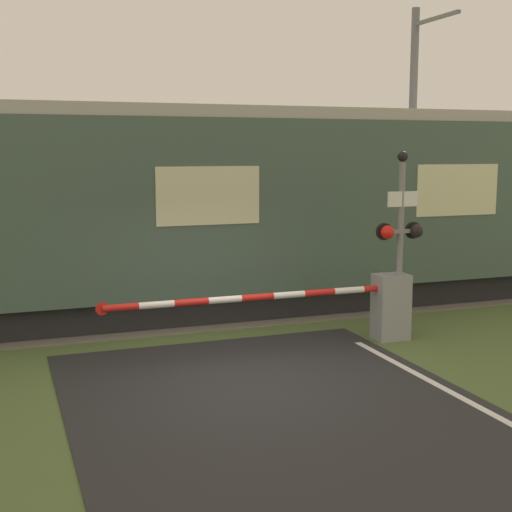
# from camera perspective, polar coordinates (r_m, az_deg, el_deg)

# --- Properties ---
(ground_plane) EXTENTS (80.00, 80.00, 0.00)m
(ground_plane) POSITION_cam_1_polar(r_m,az_deg,el_deg) (10.94, -1.03, -9.55)
(ground_plane) COLOR #4C6033
(track_bed) EXTENTS (36.00, 3.20, 0.13)m
(track_bed) POSITION_cam_1_polar(r_m,az_deg,el_deg) (14.91, -6.42, -4.58)
(track_bed) COLOR #666056
(track_bed) RESTS_ON ground_plane
(train) EXTENTS (19.87, 2.88, 4.22)m
(train) POSITION_cam_1_polar(r_m,az_deg,el_deg) (14.66, -5.37, 3.66)
(train) COLOR black
(train) RESTS_ON ground_plane
(crossing_barrier) EXTENTS (5.51, 0.44, 1.19)m
(crossing_barrier) POSITION_cam_1_polar(r_m,az_deg,el_deg) (12.81, 9.10, -3.90)
(crossing_barrier) COLOR gray
(crossing_barrier) RESTS_ON ground_plane
(signal_post) EXTENTS (0.89, 0.26, 3.36)m
(signal_post) POSITION_cam_1_polar(r_m,az_deg,el_deg) (12.77, 11.50, 1.70)
(signal_post) COLOR gray
(signal_post) RESTS_ON ground_plane
(catenary_pole) EXTENTS (0.20, 1.90, 6.89)m
(catenary_pole) POSITION_cam_1_polar(r_m,az_deg,el_deg) (18.87, 12.42, 8.95)
(catenary_pole) COLOR slate
(catenary_pole) RESTS_ON ground_plane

